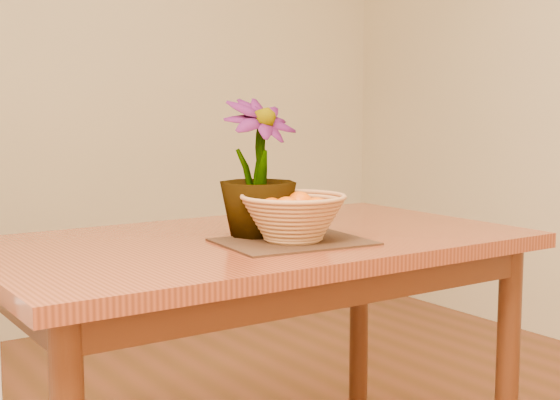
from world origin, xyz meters
TOP-DOWN VIEW (x-y plane):
  - wall_back at (0.00, 2.25)m, footprint 4.00×0.02m
  - table at (0.00, 0.30)m, footprint 1.40×0.80m
  - placemat at (0.03, 0.17)m, footprint 0.38×0.30m
  - wicker_basket at (0.03, 0.17)m, footprint 0.26×0.26m
  - orange_pile at (0.03, 0.17)m, footprint 0.16×0.16m
  - potted_plant at (-0.00, 0.29)m, footprint 0.22×0.22m

SIDE VIEW (x-z plane):
  - table at x=0.00m, z-range 0.29..1.04m
  - placemat at x=0.03m, z-range 0.75..0.76m
  - wicker_basket at x=0.03m, z-range 0.75..0.86m
  - orange_pile at x=0.03m, z-range 0.80..0.87m
  - potted_plant at x=0.00m, z-range 0.75..1.11m
  - wall_back at x=0.00m, z-range 0.00..2.70m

